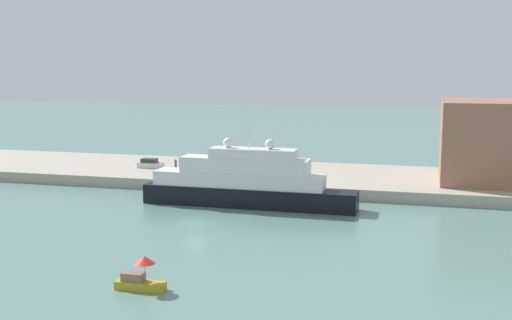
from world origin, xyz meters
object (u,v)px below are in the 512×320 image
Objects in this scene: small_motorboat at (140,277)px; mooring_bollard at (242,179)px; person_figure at (176,165)px; parked_car at (150,164)px; harbor_building at (494,141)px; large_yacht at (246,183)px.

mooring_bollard is at bearing 94.54° from small_motorboat.
small_motorboat is 48.25m from person_figure.
mooring_bollard is at bearing -24.42° from parked_car.
harbor_building reaches higher than mooring_bollard.
mooring_bollard is (17.25, -7.83, -0.28)m from parked_car.
person_figure reaches higher than small_motorboat.
harbor_building is 21.74× the size of mooring_bollard.
large_yacht is 31.07m from small_motorboat.
person_figure is at bearing 108.89° from small_motorboat.
mooring_bollard is at bearing -163.31° from harbor_building.
small_motorboat is at bearing -85.46° from mooring_bollard.
large_yacht is 21.21m from person_figure.
small_motorboat is 1.02× the size of parked_car.
parked_car is at bearing -177.51° from harbor_building.
parked_car is (-50.71, -2.20, -4.94)m from harbor_building.
harbor_building is (30.37, 48.93, 6.05)m from small_motorboat.
person_figure reaches higher than parked_car.
harbor_building is at bearing 30.34° from large_yacht.
parked_car is 18.95m from mooring_bollard.
large_yacht is 15.13× the size of person_figure.
small_motorboat is (0.26, -31.01, -1.88)m from large_yacht.
large_yacht is 8.45m from mooring_bollard.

